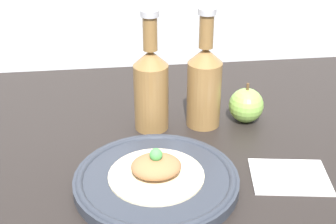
# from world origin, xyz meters

# --- Properties ---
(ground_plane) EXTENTS (1.80, 1.10, 0.04)m
(ground_plane) POSITION_xyz_m (0.00, 0.00, -0.02)
(ground_plane) COLOR black
(plate) EXTENTS (0.29, 0.29, 0.02)m
(plate) POSITION_xyz_m (-0.04, -0.03, 0.01)
(plate) COLOR #2D333D
(plate) RESTS_ON ground_plane
(plated_food) EXTENTS (0.17, 0.17, 0.05)m
(plated_food) POSITION_xyz_m (-0.04, -0.03, 0.03)
(plated_food) COLOR beige
(plated_food) RESTS_ON plate
(cider_bottle_left) EXTENTS (0.07, 0.07, 0.25)m
(cider_bottle_left) POSITION_xyz_m (-0.03, 0.18, 0.10)
(cider_bottle_left) COLOR olive
(cider_bottle_left) RESTS_ON ground_plane
(cider_bottle_right) EXTENTS (0.07, 0.07, 0.25)m
(cider_bottle_right) POSITION_xyz_m (0.08, 0.18, 0.10)
(cider_bottle_right) COLOR olive
(cider_bottle_right) RESTS_ON ground_plane
(apple) EXTENTS (0.07, 0.07, 0.09)m
(apple) POSITION_xyz_m (0.17, 0.18, 0.04)
(apple) COLOR #84B74C
(apple) RESTS_ON ground_plane
(napkin) EXTENTS (0.15, 0.13, 0.01)m
(napkin) POSITION_xyz_m (0.19, -0.03, 0.00)
(napkin) COLOR white
(napkin) RESTS_ON ground_plane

